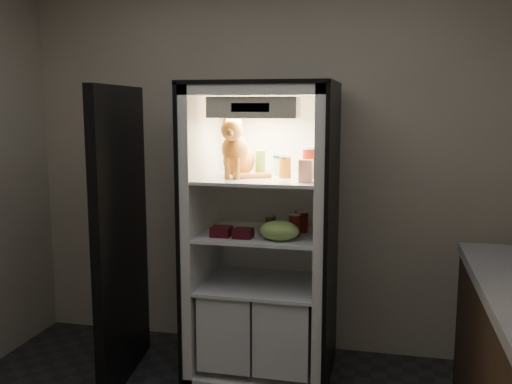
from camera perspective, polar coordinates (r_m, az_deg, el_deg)
room_shell at (r=2.24m, az=-6.76°, el=5.72°), size 3.60×3.60×3.60m
refrigerator at (r=3.69m, az=0.76°, el=-6.08°), size 0.90×0.72×1.88m
fridge_door at (r=3.66m, az=-13.35°, el=-4.49°), size 0.17×0.87×1.85m
tabby_cat at (r=3.52m, az=-1.92°, el=3.86°), size 0.32×0.37×0.39m
parmesan_shaker at (r=3.55m, az=0.44°, el=2.86°), size 0.06×0.06×0.16m
mayo_tub at (r=3.61m, az=2.43°, el=2.68°), size 0.09×0.09×0.13m
salsa_jar at (r=3.51m, az=2.93°, el=2.51°), size 0.07×0.07×0.13m
pepper_jar at (r=3.51m, az=5.58°, el=2.99°), size 0.11×0.11×0.19m
cream_carton at (r=3.31m, az=5.01°, el=2.11°), size 0.08×0.08×0.13m
soda_can_a at (r=3.67m, az=4.42°, el=-2.80°), size 0.07×0.07×0.13m
soda_can_b at (r=3.60m, az=4.67°, el=-2.99°), size 0.07×0.07×0.13m
soda_can_c at (r=3.49m, az=3.88°, el=-3.33°), size 0.07×0.07×0.13m
condiment_jar at (r=3.67m, az=1.46°, el=-3.03°), size 0.07×0.07×0.09m
grape_bag at (r=3.38m, az=2.35°, el=-3.88°), size 0.24×0.17×0.12m
berry_box_left at (r=3.49m, az=-3.49°, el=-3.96°), size 0.12×0.12×0.06m
berry_box_right at (r=3.45m, az=-1.29°, el=-4.14°), size 0.11×0.11×0.06m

